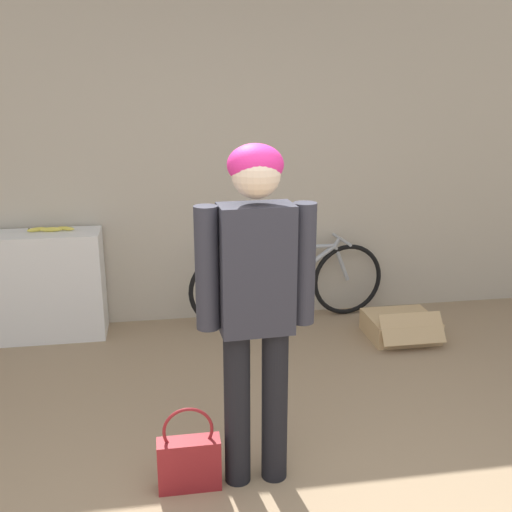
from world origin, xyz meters
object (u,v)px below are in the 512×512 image
object	(u,v)px
banana	(50,229)
handbag	(189,461)
person	(256,288)
cardboard_box	(400,326)
bicycle	(288,282)

from	to	relation	value
banana	handbag	size ratio (longest dim) A/B	0.81
person	banana	bearing A→B (deg)	118.28
person	handbag	world-z (taller)	person
person	cardboard_box	size ratio (longest dim) A/B	3.19
banana	handbag	world-z (taller)	banana
person	banana	world-z (taller)	person
person	bicycle	world-z (taller)	person
bicycle	banana	world-z (taller)	banana
banana	cardboard_box	distance (m)	2.84
person	handbag	distance (m)	0.94
banana	handbag	bearing A→B (deg)	-66.19
person	cardboard_box	distance (m)	2.31
bicycle	cardboard_box	distance (m)	0.98
handbag	cardboard_box	distance (m)	2.37
person	bicycle	distance (m)	2.25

